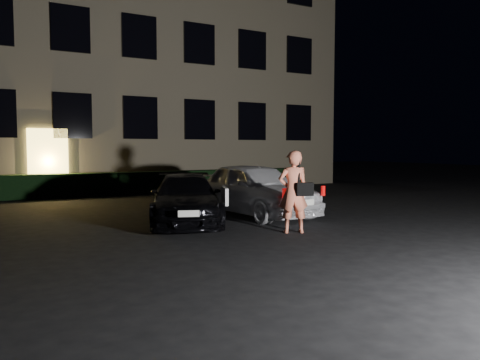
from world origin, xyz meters
TOP-DOWN VIEW (x-y plane):
  - ground at (0.00, 0.00)m, footprint 80.00×80.00m
  - building at (-0.00, 14.99)m, footprint 20.00×8.11m
  - hedge at (0.00, 10.50)m, footprint 15.00×0.70m
  - sedan at (-1.38, 2.83)m, footprint 2.88×4.26m
  - hatch at (0.71, 3.11)m, footprint 2.00×4.26m
  - man at (0.09, 0.48)m, footprint 0.74×0.64m

SIDE VIEW (x-z plane):
  - ground at x=0.00m, z-range 0.00..0.00m
  - hedge at x=0.00m, z-range 0.00..0.85m
  - sedan at x=-1.38m, z-range 0.00..1.15m
  - hatch at x=0.71m, z-range 0.00..1.41m
  - man at x=0.09m, z-range 0.00..1.74m
  - building at x=0.00m, z-range 0.00..12.00m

